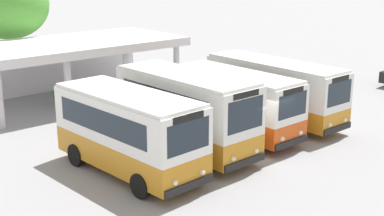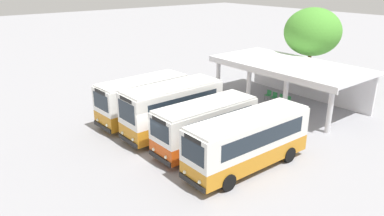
{
  "view_description": "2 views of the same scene",
  "coord_description": "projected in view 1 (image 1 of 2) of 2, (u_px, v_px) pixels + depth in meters",
  "views": [
    {
      "loc": [
        -15.55,
        -13.97,
        7.96
      ],
      "look_at": [
        -0.37,
        3.64,
        1.33
      ],
      "focal_mm": 49.36,
      "sensor_mm": 36.0,
      "label": 1
    },
    {
      "loc": [
        16.19,
        -10.64,
        9.99
      ],
      "look_at": [
        -2.19,
        4.01,
        1.38
      ],
      "focal_mm": 34.0,
      "sensor_mm": 36.0,
      "label": 2
    }
  ],
  "objects": [
    {
      "name": "terminal_canopy",
      "position": [
        69.0,
        52.0,
        30.64
      ],
      "size": [
        12.23,
        6.23,
        3.4
      ],
      "color": "silver",
      "rests_on": "ground"
    },
    {
      "name": "waiting_chair_end_by_column",
      "position": [
        57.0,
        96.0,
        29.52
      ],
      "size": [
        0.45,
        0.45,
        0.86
      ],
      "color": "slate",
      "rests_on": "ground"
    },
    {
      "name": "city_bus_second_in_row",
      "position": [
        186.0,
        110.0,
        21.98
      ],
      "size": [
        2.47,
        6.91,
        3.4
      ],
      "color": "black",
      "rests_on": "ground"
    },
    {
      "name": "roadside_tree_behind_canopy",
      "position": [
        7.0,
        5.0,
        32.25
      ],
      "size": [
        5.01,
        5.01,
        7.35
      ],
      "color": "brown",
      "rests_on": "ground"
    },
    {
      "name": "city_bus_nearest_orange",
      "position": [
        129.0,
        129.0,
        19.82
      ],
      "size": [
        2.7,
        6.8,
        3.17
      ],
      "color": "black",
      "rests_on": "ground"
    },
    {
      "name": "city_bus_fourth_amber",
      "position": [
        274.0,
        88.0,
        26.31
      ],
      "size": [
        2.26,
        7.77,
        3.06
      ],
      "color": "black",
      "rests_on": "ground"
    },
    {
      "name": "waiting_chair_middle_seat",
      "position": [
        78.0,
        92.0,
        30.35
      ],
      "size": [
        0.45,
        0.45,
        0.86
      ],
      "color": "slate",
      "rests_on": "ground"
    },
    {
      "name": "ground_plane",
      "position": [
        255.0,
        155.0,
        22.12
      ],
      "size": [
        180.0,
        180.0,
        0.0
      ],
      "primitive_type": "plane",
      "color": "#939399"
    },
    {
      "name": "waiting_chair_fourth_seat",
      "position": [
        89.0,
        90.0,
        30.76
      ],
      "size": [
        0.45,
        0.45,
        0.86
      ],
      "color": "slate",
      "rests_on": "ground"
    },
    {
      "name": "city_bus_middle_cream",
      "position": [
        235.0,
        101.0,
        24.11
      ],
      "size": [
        2.33,
        6.73,
        2.99
      ],
      "color": "black",
      "rests_on": "ground"
    },
    {
      "name": "waiting_chair_second_from_end",
      "position": [
        68.0,
        94.0,
        29.89
      ],
      "size": [
        0.45,
        0.45,
        0.86
      ],
      "color": "slate",
      "rests_on": "ground"
    }
  ]
}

